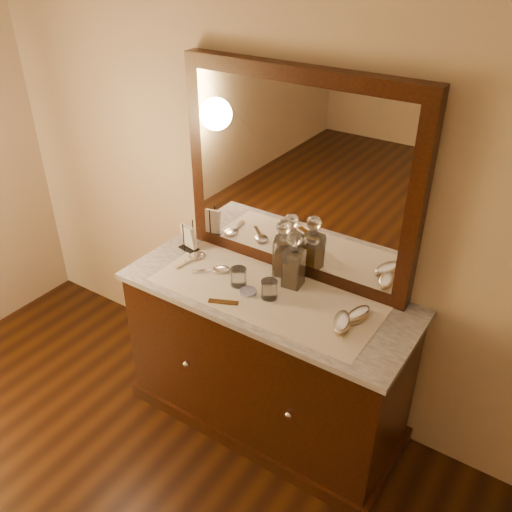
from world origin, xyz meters
name	(u,v)px	position (x,y,z in m)	size (l,w,h in m)	color
dresser_cabinet	(267,361)	(0.00, 1.96, 0.41)	(1.40, 0.55, 0.82)	black
dresser_plinth	(266,411)	(0.00, 1.96, 0.04)	(1.46, 0.59, 0.08)	black
knob_left	(186,364)	(-0.30, 1.67, 0.45)	(0.04, 0.04, 0.04)	silver
knob_right	(289,415)	(0.30, 1.67, 0.45)	(0.04, 0.04, 0.04)	silver
marble_top	(268,294)	(0.00, 1.96, 0.83)	(1.44, 0.59, 0.03)	white
mirror_frame	(297,177)	(0.00, 2.20, 1.35)	(1.20, 0.08, 1.00)	black
mirror_glass	(294,180)	(0.00, 2.17, 1.35)	(1.06, 0.01, 0.86)	white
lace_runner	(265,293)	(0.00, 1.94, 0.85)	(1.10, 0.45, 0.00)	silver
pin_dish	(248,292)	(-0.07, 1.89, 0.86)	(0.08, 0.08, 0.01)	white
comb	(223,302)	(-0.12, 1.76, 0.86)	(0.14, 0.03, 0.01)	brown
napkin_rack	(189,238)	(-0.56, 2.06, 0.92)	(0.12, 0.09, 0.16)	black
decanter_left	(283,253)	(-0.02, 2.12, 0.97)	(0.12, 0.12, 0.30)	brown
decanter_right	(294,265)	(0.07, 2.07, 0.97)	(0.10, 0.10, 0.29)	brown
brush_near	(342,323)	(0.41, 1.90, 0.88)	(0.12, 0.18, 0.05)	tan
brush_far	(358,315)	(0.45, 2.00, 0.87)	(0.09, 0.16, 0.04)	tan
hand_mirror_outer	(194,257)	(-0.48, 1.99, 0.86)	(0.09, 0.20, 0.02)	silver
hand_mirror_inner	(217,270)	(-0.30, 1.96, 0.86)	(0.17, 0.16, 0.02)	silver
tumblers	(254,283)	(-0.06, 1.92, 0.90)	(0.26, 0.09, 0.09)	white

